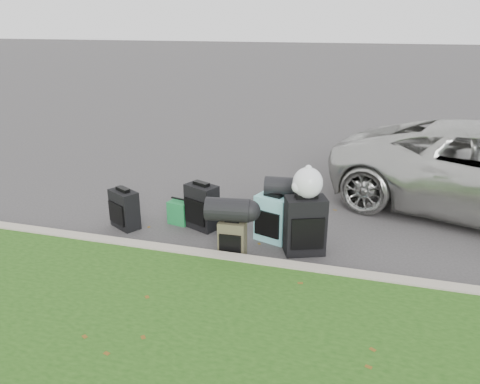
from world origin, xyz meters
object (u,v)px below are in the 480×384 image
(suitcase_large_black_right, at_px, (305,226))
(suitcase_olive, at_px, (232,239))
(suitcase_small_black, at_px, (125,209))
(tote_green, at_px, (180,212))
(suitcase_teal, at_px, (272,218))
(tote_navy, at_px, (231,215))
(suitcase_large_black_left, at_px, (202,207))

(suitcase_large_black_right, bearing_deg, suitcase_olive, 179.14)
(suitcase_small_black, relative_size, tote_green, 1.63)
(suitcase_teal, bearing_deg, tote_green, -169.07)
(tote_navy, bearing_deg, suitcase_teal, -39.18)
(tote_green, bearing_deg, suitcase_olive, -24.50)
(suitcase_large_black_right, height_order, tote_navy, suitcase_large_black_right)
(suitcase_small_black, xyz_separation_m, suitcase_large_black_right, (2.69, -0.08, 0.10))
(suitcase_large_black_left, bearing_deg, tote_navy, 55.65)
(suitcase_small_black, xyz_separation_m, tote_navy, (1.48, 0.52, -0.14))
(suitcase_large_black_right, xyz_separation_m, tote_green, (-1.96, 0.45, -0.21))
(suitcase_small_black, relative_size, suitcase_olive, 1.19)
(tote_green, bearing_deg, tote_navy, 23.47)
(suitcase_small_black, height_order, suitcase_teal, suitcase_teal)
(suitcase_olive, bearing_deg, suitcase_large_black_right, 18.19)
(tote_navy, bearing_deg, tote_green, 178.44)
(suitcase_olive, height_order, tote_green, suitcase_olive)
(suitcase_olive, relative_size, suitcase_teal, 0.73)
(suitcase_large_black_right, relative_size, tote_green, 2.22)
(suitcase_teal, bearing_deg, tote_navy, 172.38)
(suitcase_teal, bearing_deg, suitcase_small_black, -157.23)
(tote_navy, bearing_deg, suitcase_small_black, -173.97)
(suitcase_small_black, relative_size, tote_navy, 1.94)
(tote_navy, bearing_deg, suitcase_olive, -84.98)
(suitcase_small_black, relative_size, suitcase_large_black_right, 0.74)
(suitcase_small_black, xyz_separation_m, suitcase_teal, (2.20, 0.17, 0.04))
(suitcase_large_black_right, distance_m, tote_navy, 1.37)
(suitcase_small_black, bearing_deg, suitcase_large_black_left, 44.07)
(suitcase_large_black_left, distance_m, tote_navy, 0.47)
(suitcase_large_black_right, bearing_deg, suitcase_teal, 130.62)
(suitcase_large_black_left, distance_m, suitcase_teal, 1.09)
(suitcase_small_black, distance_m, suitcase_teal, 2.21)
(suitcase_large_black_right, bearing_deg, suitcase_large_black_left, 145.04)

